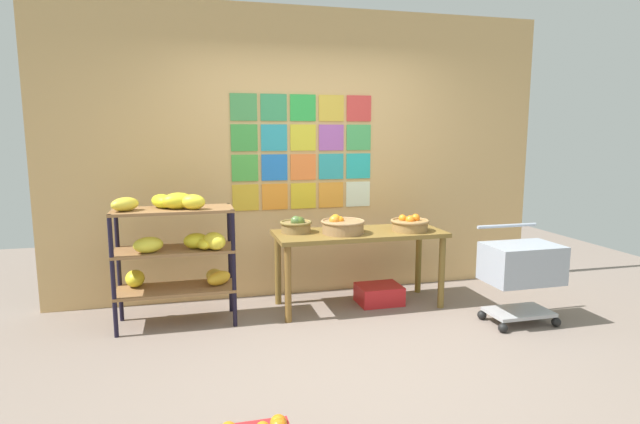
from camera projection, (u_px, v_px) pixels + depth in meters
name	position (u px, v px, depth m)	size (l,w,h in m)	color
ground	(359.00, 358.00, 3.77)	(9.27, 9.27, 0.00)	slate
back_wall_with_art	(306.00, 155.00, 5.14)	(5.04, 0.07, 2.84)	tan
banana_shelf_unit	(177.00, 243.00, 4.35)	(1.01, 0.50, 1.15)	black
display_table	(359.00, 241.00, 4.82)	(1.58, 0.62, 0.72)	brown
fruit_basket_right	(410.00, 224.00, 4.83)	(0.36, 0.36, 0.16)	olive
fruit_basket_back_right	(342.00, 226.00, 4.70)	(0.40, 0.40, 0.18)	olive
fruit_basket_centre	(296.00, 225.00, 4.75)	(0.30, 0.30, 0.16)	olive
produce_crate_under_table	(379.00, 294.00, 4.98)	(0.41, 0.33, 0.18)	red
shopping_cart	(521.00, 267.00, 4.39)	(0.62, 0.46, 0.83)	black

